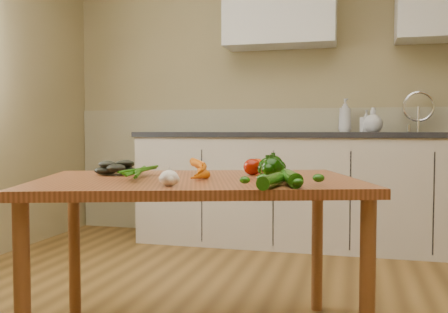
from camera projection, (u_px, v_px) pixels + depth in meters
name	position (u px, v px, depth m)	size (l,w,h in m)	color
room	(226.00, 47.00, 2.01)	(4.04, 5.04, 2.64)	olive
counter_run	(316.00, 188.00, 3.94)	(2.84, 0.64, 1.14)	beige
table	(198.00, 197.00, 2.11)	(1.53, 1.22, 0.71)	#99512C
soap_bottle_a	(345.00, 115.00, 4.02)	(0.10, 0.10, 0.27)	silver
soap_bottle_b	(366.00, 121.00, 3.90)	(0.08, 0.08, 0.17)	silver
soap_bottle_c	(373.00, 120.00, 3.86)	(0.15, 0.15, 0.19)	silver
carrot_bunch	(180.00, 170.00, 2.10)	(0.25, 0.19, 0.07)	#DD6205
leafy_greens	(118.00, 164.00, 2.28)	(0.19, 0.17, 0.09)	black
garlic_bulb	(169.00, 178.00, 1.80)	(0.07, 0.07, 0.06)	white
pepper_a	(267.00, 168.00, 2.14)	(0.08, 0.08, 0.08)	black
pepper_b	(273.00, 166.00, 2.17)	(0.09, 0.09, 0.09)	black
pepper_c	(272.00, 169.00, 2.03)	(0.09, 0.09, 0.09)	black
tomato_a	(252.00, 167.00, 2.25)	(0.08, 0.08, 0.08)	#8A1102
tomato_b	(257.00, 166.00, 2.35)	(0.08, 0.08, 0.07)	#DE3A05
tomato_c	(272.00, 166.00, 2.30)	(0.08, 0.08, 0.07)	#DE3A05
zucchini_a	(291.00, 178.00, 1.82)	(0.05, 0.05, 0.21)	#144707
zucchini_b	(271.00, 181.00, 1.75)	(0.05, 0.05, 0.19)	#144707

